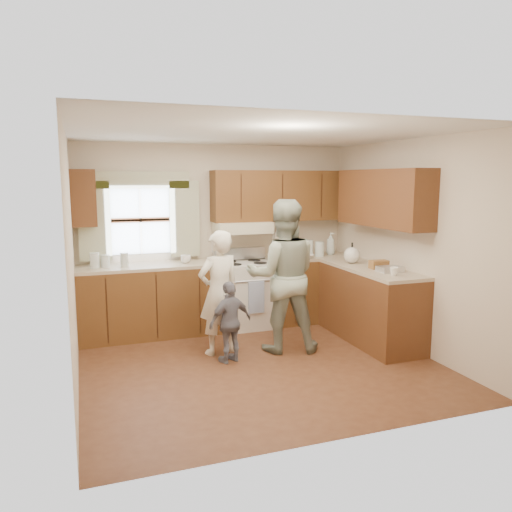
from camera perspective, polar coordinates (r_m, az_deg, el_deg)
name	(u,v)px	position (r m, az deg, el deg)	size (l,w,h in m)	color
room	(260,253)	(5.35, 0.42, 0.39)	(3.80, 3.80, 3.80)	#4E2918
kitchen_fixtures	(275,270)	(6.62, 2.24, -1.60)	(3.80, 2.25, 2.15)	#42250E
stove	(245,293)	(6.93, -1.30, -4.28)	(0.76, 0.67, 1.07)	silver
woman_left	(219,293)	(5.81, -4.25, -4.20)	(0.53, 0.35, 1.46)	silver
woman_right	(283,276)	(5.89, 3.08, -2.30)	(0.88, 0.68, 1.80)	#2B4735
child	(230,322)	(5.60, -2.96, -7.54)	(0.54, 0.22, 0.92)	slate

